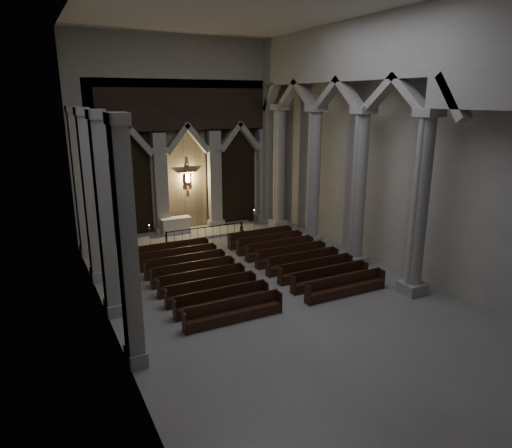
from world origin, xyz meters
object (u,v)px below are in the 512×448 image
at_px(altar, 176,225).
at_px(worshipper, 242,236).
at_px(candle_stand_right, 254,227).
at_px(pews, 250,269).
at_px(candle_stand_left, 150,242).
at_px(altar_rail, 205,232).

distance_m(altar, worshipper, 4.81).
bearing_deg(candle_stand_right, altar, 154.89).
bearing_deg(pews, worshipper, 69.23).
bearing_deg(candle_stand_right, pews, -118.66).
height_order(candle_stand_left, candle_stand_right, candle_stand_right).
bearing_deg(worshipper, pews, -113.61).
relative_size(candle_stand_right, pews, 0.17).
xyz_separation_m(candle_stand_left, candle_stand_right, (6.66, -0.22, 0.06)).
distance_m(pews, worshipper, 4.74).
bearing_deg(candle_stand_left, worshipper, -22.12).
bearing_deg(pews, candle_stand_right, 61.34).
xyz_separation_m(altar, worshipper, (2.81, -3.91, -0.05)).
height_order(altar, pews, altar).
xyz_separation_m(pews, worshipper, (1.68, 4.42, 0.29)).
xyz_separation_m(candle_stand_left, worshipper, (4.94, -2.01, 0.21)).
xyz_separation_m(altar_rail, pews, (-0.00, -6.05, -0.34)).
bearing_deg(altar, candle_stand_left, -138.24).
relative_size(altar_rail, candle_stand_right, 3.06).
height_order(altar_rail, candle_stand_right, candle_stand_right).
bearing_deg(candle_stand_left, altar_rail, -6.72).
height_order(candle_stand_right, worshipper, candle_stand_right).
xyz_separation_m(altar, pews, (1.14, -8.33, -0.34)).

